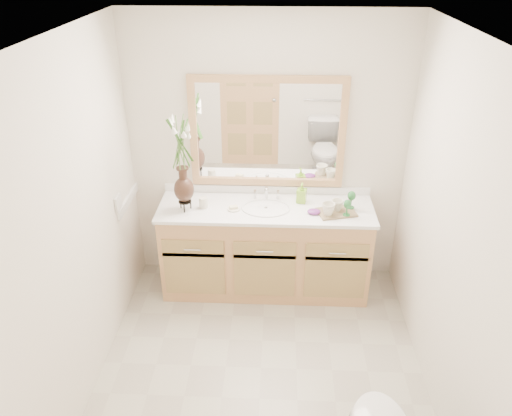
{
  "coord_description": "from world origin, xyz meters",
  "views": [
    {
      "loc": [
        0.09,
        -2.73,
        2.86
      ],
      "look_at": [
        -0.07,
        0.65,
        1.02
      ],
      "focal_mm": 35.0,
      "sensor_mm": 36.0,
      "label": 1
    }
  ],
  "objects_px": {
    "tumbler": "(203,203)",
    "soap_bottle": "(302,194)",
    "flower_vase": "(181,149)",
    "tray": "(336,212)"
  },
  "relations": [
    {
      "from": "flower_vase",
      "to": "tumbler",
      "type": "bearing_deg",
      "value": 16.83
    },
    {
      "from": "flower_vase",
      "to": "tumbler",
      "type": "height_order",
      "value": "flower_vase"
    },
    {
      "from": "soap_bottle",
      "to": "tumbler",
      "type": "bearing_deg",
      "value": -158.85
    },
    {
      "from": "soap_bottle",
      "to": "tray",
      "type": "xyz_separation_m",
      "value": [
        0.29,
        -0.19,
        -0.07
      ]
    },
    {
      "from": "flower_vase",
      "to": "tray",
      "type": "xyz_separation_m",
      "value": [
        1.27,
        -0.0,
        -0.54
      ]
    },
    {
      "from": "tumbler",
      "to": "soap_bottle",
      "type": "height_order",
      "value": "soap_bottle"
    },
    {
      "from": "tumbler",
      "to": "soap_bottle",
      "type": "distance_m",
      "value": 0.85
    },
    {
      "from": "flower_vase",
      "to": "tray",
      "type": "height_order",
      "value": "flower_vase"
    },
    {
      "from": "flower_vase",
      "to": "tumbler",
      "type": "relative_size",
      "value": 8.62
    },
    {
      "from": "tumbler",
      "to": "soap_bottle",
      "type": "bearing_deg",
      "value": 9.38
    }
  ]
}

